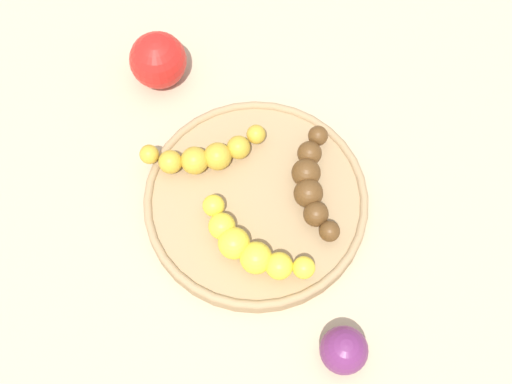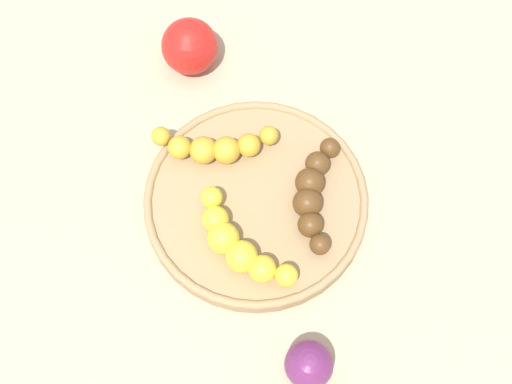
% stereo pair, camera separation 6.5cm
% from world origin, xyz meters
% --- Properties ---
extents(ground_plane, '(2.40, 2.40, 0.00)m').
position_xyz_m(ground_plane, '(0.00, 0.00, 0.00)').
color(ground_plane, tan).
extents(fruit_bowl, '(0.26, 0.26, 0.02)m').
position_xyz_m(fruit_bowl, '(0.00, 0.00, 0.01)').
color(fruit_bowl, '#A08259').
rests_on(fruit_bowl, ground_plane).
extents(banana_overripe, '(0.13, 0.08, 0.03)m').
position_xyz_m(banana_overripe, '(-0.04, 0.06, 0.04)').
color(banana_overripe, '#593819').
rests_on(banana_overripe, fruit_bowl).
extents(banana_spotted, '(0.09, 0.13, 0.03)m').
position_xyz_m(banana_spotted, '(-0.02, -0.07, 0.04)').
color(banana_spotted, gold).
rests_on(banana_spotted, fruit_bowl).
extents(banana_yellow, '(0.07, 0.15, 0.04)m').
position_xyz_m(banana_yellow, '(0.06, 0.02, 0.04)').
color(banana_yellow, yellow).
rests_on(banana_yellow, fruit_bowl).
extents(plum_purple, '(0.05, 0.05, 0.05)m').
position_xyz_m(plum_purple, '(0.13, 0.15, 0.03)').
color(plum_purple, '#662659').
rests_on(plum_purple, ground_plane).
extents(apple_red, '(0.07, 0.07, 0.07)m').
position_xyz_m(apple_red, '(-0.12, -0.18, 0.04)').
color(apple_red, red).
rests_on(apple_red, ground_plane).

